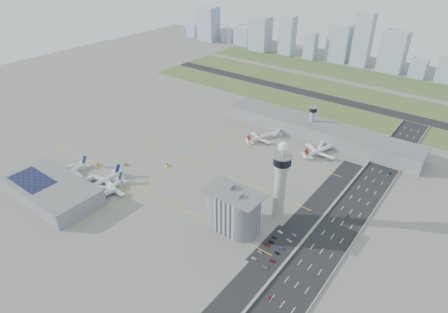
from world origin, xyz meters
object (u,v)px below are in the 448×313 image
Objects in this scene: airplane_far_b at (320,148)px; car_hw_4 at (392,145)px; car_lot_5 at (280,232)px; car_hw_2 at (389,173)px; secondary_tower at (312,119)px; tug_4 at (286,152)px; jet_bridge_near_0 at (59,173)px; car_lot_9 at (282,248)px; tug_2 at (125,189)px; jet_bridge_far_1 at (322,144)px; control_tower at (281,178)px; tug_5 at (311,154)px; car_lot_10 at (289,241)px; car_lot_3 at (271,242)px; car_lot_8 at (277,253)px; admin_building at (233,210)px; airplane_far_a at (261,135)px; car_lot_1 at (260,252)px; car_hw_1 at (346,216)px; jet_bridge_near_1 at (79,184)px; car_lot_7 at (273,261)px; car_lot_0 at (254,258)px; car_lot_4 at (275,237)px; airplane_near_c at (108,188)px; jet_bridge_far_0 at (279,131)px; tug_3 at (167,165)px; jet_bridge_near_2 at (101,197)px; tug_0 at (98,164)px; airplane_near_b at (101,179)px; car_lot_11 at (294,235)px; car_lot_2 at (267,245)px; tug_1 at (126,164)px; car_hw_0 at (269,298)px; car_lot_6 at (265,267)px.

car_hw_4 is (52.55, 60.71, -5.41)m from airplane_far_b.
car_lot_5 is 0.89× the size of car_hw_2.
secondary_tower reaches higher than tug_4.
car_lot_9 is at bearing -68.87° from jet_bridge_near_0.
jet_bridge_far_1 is at bearing 20.03° from tug_2.
control_tower is 18.82× the size of tug_5.
jet_bridge_near_0 reaches higher than car_lot_10.
car_lot_9 is (8.71, -0.91, 0.03)m from car_lot_3.
admin_building is at bearing 86.19° from car_lot_8.
car_lot_8 is at bearing -34.08° from tug_2.
airplane_far_a reaches higher than tug_2.
car_hw_1 is at bearing -23.34° from car_lot_1.
jet_bridge_near_1 is 167.80m from car_lot_1.
control_tower reaches higher than airplane_far_b.
airplane_far_b is 156.28m from car_lot_7.
control_tower is at bearing 32.52° from car_lot_8.
car_lot_0 is at bearing -30.74° from admin_building.
secondary_tower reaches higher than car_lot_4.
secondary_tower is 218.73m from airplane_near_c.
jet_bridge_far_0 is 132.16m from tug_3.
tug_5 is at bearing 4.22° from car_lot_0.
jet_bridge_near_1 is 30.00m from jet_bridge_near_2.
airplane_far_a is at bearing 153.81° from car_hw_1.
airplane_far_b reaches higher than car_lot_10.
tug_0 is 193.51m from car_lot_10.
car_lot_10 is (98.75, -117.76, -4.52)m from airplane_far_a.
jet_bridge_near_1 is 1.00× the size of jet_bridge_far_0.
airplane_near_b is 12.06× the size of car_hw_1.
car_lot_9 is at bearing -38.43° from car_lot_1.
jet_bridge_near_1 reaches higher than car_lot_1.
car_lot_8 is 0.88× the size of car_lot_11.
airplane_far_a reaches higher than car_lot_2.
car_lot_11 is (98.53, -110.58, -4.54)m from airplane_far_a.
jet_bridge_near_2 is 3.65× the size of car_lot_0.
tug_1 is (-109.29, -163.41, -17.87)m from secondary_tower.
car_hw_2 is (71.40, 10.62, -0.40)m from tug_5.
tug_1 is 1.01× the size of car_hw_0.
jet_bridge_near_0 is 3.90× the size of car_lot_8.
tug_5 is at bearing 5.18° from car_lot_3.
jet_bridge_far_1 is 178.44m from car_lot_6.
car_hw_0 is (177.19, -14.28, -5.19)m from airplane_near_b.
car_lot_11 is at bearing 2.28° from tug_3.
car_lot_5 reaches higher than car_lot_2.
car_lot_2 is at bearing -179.85° from car_lot_5.
car_lot_4 reaches higher than car_hw_1.
car_lot_7 is (10.22, -27.51, -0.08)m from car_lot_5.
jet_bridge_far_0 is 43.90m from tug_4.
tug_5 reaches higher than car_lot_0.
car_lot_10 is 189.47m from car_hw_4.
secondary_tower is 0.87× the size of airplane_far_a.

